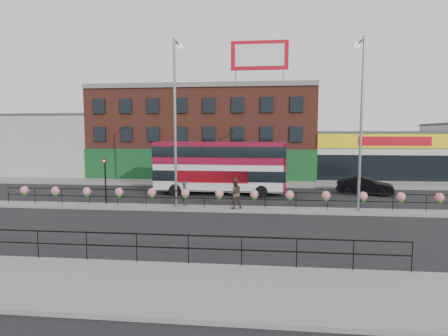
# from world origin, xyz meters

# --- Properties ---
(ground) EXTENTS (120.00, 120.00, 0.00)m
(ground) POSITION_xyz_m (0.00, 0.00, 0.00)
(ground) COLOR black
(ground) RESTS_ON ground
(south_pavement) EXTENTS (60.00, 4.00, 0.15)m
(south_pavement) POSITION_xyz_m (0.00, -12.00, 0.07)
(south_pavement) COLOR gray
(south_pavement) RESTS_ON ground
(north_pavement) EXTENTS (60.00, 4.00, 0.15)m
(north_pavement) POSITION_xyz_m (0.00, 12.00, 0.07)
(north_pavement) COLOR gray
(north_pavement) RESTS_ON ground
(median) EXTENTS (60.00, 1.60, 0.15)m
(median) POSITION_xyz_m (0.00, 0.00, 0.07)
(median) COLOR gray
(median) RESTS_ON ground
(yellow_line_inner) EXTENTS (60.00, 0.10, 0.01)m
(yellow_line_inner) POSITION_xyz_m (0.00, -9.70, 0.01)
(yellow_line_inner) COLOR gold
(yellow_line_inner) RESTS_ON ground
(yellow_line_outer) EXTENTS (60.00, 0.10, 0.01)m
(yellow_line_outer) POSITION_xyz_m (0.00, -9.88, 0.01)
(yellow_line_outer) COLOR gold
(yellow_line_outer) RESTS_ON ground
(brick_building) EXTENTS (25.00, 12.21, 10.30)m
(brick_building) POSITION_xyz_m (-4.00, 19.96, 5.13)
(brick_building) COLOR brown
(brick_building) RESTS_ON ground
(supermarket) EXTENTS (15.00, 12.25, 5.30)m
(supermarket) POSITION_xyz_m (16.00, 19.90, 2.65)
(supermarket) COLOR silver
(supermarket) RESTS_ON ground
(warehouse_west) EXTENTS (15.50, 12.00, 7.30)m
(warehouse_west) POSITION_xyz_m (-24.25, 20.00, 3.65)
(warehouse_west) COLOR #A2A29D
(warehouse_west) RESTS_ON ground
(billboard) EXTENTS (6.00, 0.29, 4.40)m
(billboard) POSITION_xyz_m (2.50, 14.99, 13.18)
(billboard) COLOR #AD0A17
(billboard) RESTS_ON brick_building
(median_railing) EXTENTS (30.04, 0.56, 1.23)m
(median_railing) POSITION_xyz_m (-0.00, 0.00, 1.05)
(median_railing) COLOR black
(median_railing) RESTS_ON median
(south_railing) EXTENTS (20.04, 0.05, 1.12)m
(south_railing) POSITION_xyz_m (-2.00, -10.10, 0.96)
(south_railing) COLOR black
(south_railing) RESTS_ON south_pavement
(double_decker_bus) EXTENTS (10.80, 2.83, 4.35)m
(double_decker_bus) POSITION_xyz_m (-0.63, 6.02, 2.67)
(double_decker_bus) COLOR silver
(double_decker_bus) RESTS_ON ground
(car) EXTENTS (4.14, 5.35, 1.47)m
(car) POSITION_xyz_m (11.38, 7.21, 0.73)
(car) COLOR black
(car) RESTS_ON ground
(pedestrian_a) EXTENTS (0.78, 0.67, 1.65)m
(pedestrian_a) POSITION_xyz_m (-2.41, 0.45, 0.97)
(pedestrian_a) COLOR #2C2E37
(pedestrian_a) RESTS_ON median
(pedestrian_b) EXTENTS (1.43, 1.34, 1.98)m
(pedestrian_b) POSITION_xyz_m (1.03, -0.12, 1.14)
(pedestrian_b) COLOR #44332B
(pedestrian_b) RESTS_ON median
(lamp_column_west) EXTENTS (0.40, 1.95, 11.11)m
(lamp_column_west) POSITION_xyz_m (-2.96, 0.47, 6.73)
(lamp_column_west) COLOR slate
(lamp_column_west) RESTS_ON median
(lamp_column_east) EXTENTS (0.39, 1.89, 10.79)m
(lamp_column_east) POSITION_xyz_m (8.86, 0.15, 6.54)
(lamp_column_east) COLOR slate
(lamp_column_east) RESTS_ON median
(traffic_light_median) EXTENTS (0.15, 0.28, 3.65)m
(traffic_light_median) POSITION_xyz_m (-8.00, 0.39, 2.47)
(traffic_light_median) COLOR black
(traffic_light_median) RESTS_ON median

